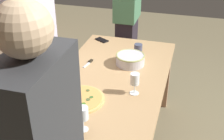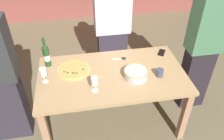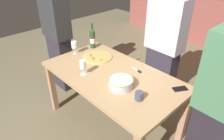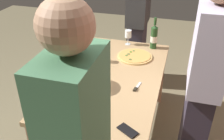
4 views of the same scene
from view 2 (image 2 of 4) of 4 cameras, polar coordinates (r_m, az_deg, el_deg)
name	(u,v)px [view 2 (image 2 of 4)]	position (r m, az deg, el deg)	size (l,w,h in m)	color
ground_plane	(112,119)	(3.00, 0.00, -12.21)	(8.00, 8.00, 0.00)	#73694D
dining_table	(112,80)	(2.53, 0.00, -2.59)	(1.60, 0.90, 0.75)	tan
pizza	(74,70)	(2.54, -9.62, 0.05)	(0.37, 0.37, 0.02)	tan
serving_bowl	(136,74)	(2.41, 6.02, -0.88)	(0.26, 0.26, 0.09)	silver
wine_bottle	(46,55)	(2.62, -16.18, 3.56)	(0.07, 0.07, 0.35)	#214520
wine_glass_near_pizza	(94,81)	(2.19, -4.43, -2.89)	(0.07, 0.07, 0.17)	white
wine_glass_by_bottle	(43,73)	(2.39, -16.89, -0.66)	(0.07, 0.07, 0.17)	white
cup_amber	(160,73)	(2.47, 11.90, -0.67)	(0.08, 0.08, 0.08)	#43475E
cell_phone	(162,53)	(2.87, 12.37, 4.32)	(0.07, 0.14, 0.01)	black
pizza_knife	(121,59)	(2.69, 2.30, 2.90)	(0.16, 0.05, 0.02)	silver
person_host	(203,47)	(2.85, 21.95, 5.46)	(0.38, 0.24, 1.74)	#272028
person_guest_left	(112,29)	(3.06, 0.07, 10.25)	(0.46, 0.24, 1.74)	#312A38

